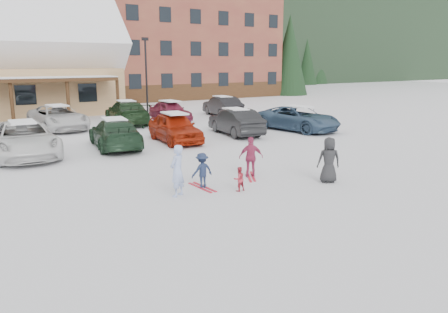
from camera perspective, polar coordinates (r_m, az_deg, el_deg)
ground at (r=13.88m, az=1.19°, el=-4.92°), size 160.00×160.00×0.00m
alpine_hotel at (r=53.77m, az=-9.22°, el=16.92°), size 31.48×14.01×21.48m
lamp_post at (r=36.80m, az=-10.13°, el=10.99°), size 0.50×0.25×6.04m
conifer_1 at (r=57.04m, az=8.56°, el=14.27°), size 4.84×4.84×11.22m
conifer_3 at (r=56.62m, az=-19.50°, el=12.58°), size 3.96×3.96×9.18m
conifer_4 at (r=70.50m, az=3.38°, el=14.20°), size 5.06×5.06×11.73m
adult_skier at (r=13.53m, az=-6.13°, el=-1.87°), size 0.71×0.63×1.62m
toddler_red at (r=14.09m, az=1.97°, el=-2.96°), size 0.40×0.32×0.80m
child_navy at (r=14.42m, az=-2.88°, el=-1.83°), size 0.78×0.47×1.18m
skis_child_navy at (r=14.57m, az=-2.86°, el=-4.03°), size 0.25×1.41×0.03m
child_magenta at (r=15.75m, az=3.55°, el=-0.09°), size 0.93×0.75×1.48m
skis_child_magenta at (r=15.92m, az=3.52°, el=-2.64°), size 0.87×1.31×0.03m
bystander_dark at (r=15.45m, az=13.53°, el=-0.44°), size 0.92×0.83×1.59m
parked_car_2 at (r=21.06m, az=-24.70°, el=2.06°), size 2.82×5.72×1.56m
parked_car_3 at (r=21.81m, az=-14.06°, el=2.94°), size 2.69×5.14×1.42m
parked_car_4 at (r=22.91m, az=-6.44°, el=3.78°), size 2.22×4.61×1.52m
parked_car_5 at (r=25.07m, az=1.53°, el=4.55°), size 2.21×4.70×1.49m
parked_car_6 at (r=27.04m, az=9.66°, el=4.93°), size 3.26×5.63×1.47m
parked_car_10 at (r=28.88m, az=-20.86°, el=4.79°), size 3.05×5.64×1.50m
parked_car_11 at (r=30.12m, az=-12.58°, el=5.63°), size 2.95×5.67×1.57m
parked_car_12 at (r=31.36m, az=-7.04°, el=5.94°), size 1.86×4.22×1.41m
parked_car_13 at (r=33.92m, az=-0.21°, el=6.58°), size 2.30×4.80×1.52m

